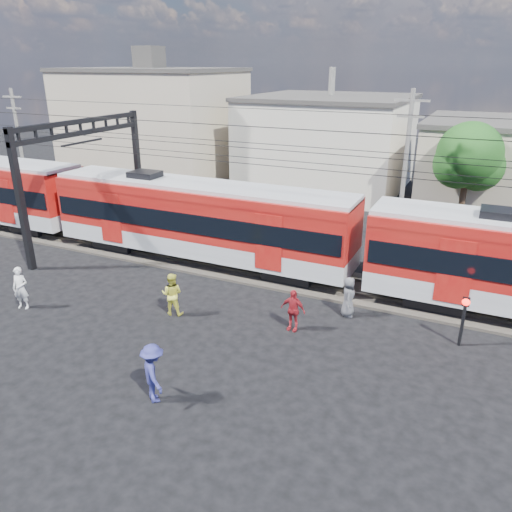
% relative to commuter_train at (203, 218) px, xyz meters
% --- Properties ---
extents(ground, '(120.00, 120.00, 0.00)m').
position_rel_commuter_train_xyz_m(ground, '(2.58, -8.00, -2.40)').
color(ground, black).
rests_on(ground, ground).
extents(track_bed, '(70.00, 3.40, 0.12)m').
position_rel_commuter_train_xyz_m(track_bed, '(2.58, 0.00, -2.34)').
color(track_bed, '#2D2823').
rests_on(track_bed, ground).
extents(rail_near, '(70.00, 0.12, 0.12)m').
position_rel_commuter_train_xyz_m(rail_near, '(2.58, -0.75, -2.22)').
color(rail_near, '#59544C').
rests_on(rail_near, track_bed).
extents(rail_far, '(70.00, 0.12, 0.12)m').
position_rel_commuter_train_xyz_m(rail_far, '(2.58, 0.75, -2.22)').
color(rail_far, '#59544C').
rests_on(rail_far, track_bed).
extents(commuter_train, '(50.30, 3.08, 4.17)m').
position_rel_commuter_train_xyz_m(commuter_train, '(0.00, 0.00, 0.00)').
color(commuter_train, black).
rests_on(commuter_train, ground).
extents(catenary, '(70.00, 9.30, 7.52)m').
position_rel_commuter_train_xyz_m(catenary, '(-6.07, -0.00, 2.73)').
color(catenary, black).
rests_on(catenary, ground).
extents(building_west, '(14.28, 10.20, 9.30)m').
position_rel_commuter_train_xyz_m(building_west, '(-14.42, 16.00, 2.25)').
color(building_west, tan).
rests_on(building_west, ground).
extents(building_midwest, '(12.24, 12.24, 7.30)m').
position_rel_commuter_train_xyz_m(building_midwest, '(0.58, 19.00, 1.25)').
color(building_midwest, beige).
rests_on(building_midwest, ground).
extents(utility_pole_mid, '(1.80, 0.24, 8.50)m').
position_rel_commuter_train_xyz_m(utility_pole_mid, '(8.58, 7.00, 2.13)').
color(utility_pole_mid, slate).
rests_on(utility_pole_mid, ground).
extents(utility_pole_west, '(1.80, 0.24, 8.00)m').
position_rel_commuter_train_xyz_m(utility_pole_west, '(-19.42, 6.00, 1.88)').
color(utility_pole_west, slate).
rests_on(utility_pole_west, ground).
extents(tree_near, '(3.82, 3.64, 6.72)m').
position_rel_commuter_train_xyz_m(tree_near, '(11.76, 10.09, 2.26)').
color(tree_near, '#382619').
rests_on(tree_near, ground).
extents(pedestrian_a, '(0.77, 0.61, 1.84)m').
position_rel_commuter_train_xyz_m(pedestrian_a, '(-4.30, -7.77, -1.48)').
color(pedestrian_a, silver).
rests_on(pedestrian_a, ground).
extents(pedestrian_b, '(1.03, 0.90, 1.80)m').
position_rel_commuter_train_xyz_m(pedestrian_b, '(1.75, -5.52, -1.50)').
color(pedestrian_b, '#D7D443').
rests_on(pedestrian_b, ground).
extents(pedestrian_c, '(1.41, 1.34, 1.92)m').
position_rel_commuter_train_xyz_m(pedestrian_c, '(4.44, -10.49, -1.44)').
color(pedestrian_c, navy).
rests_on(pedestrian_c, ground).
extents(pedestrian_d, '(1.02, 0.46, 1.70)m').
position_rel_commuter_train_xyz_m(pedestrian_d, '(6.70, -4.64, -1.55)').
color(pedestrian_d, maroon).
rests_on(pedestrian_d, ground).
extents(pedestrian_e, '(0.72, 0.93, 1.69)m').
position_rel_commuter_train_xyz_m(pedestrian_e, '(8.33, -2.59, -1.55)').
color(pedestrian_e, '#4B4B50').
rests_on(pedestrian_e, ground).
extents(crossing_signal, '(0.28, 0.28, 1.96)m').
position_rel_commuter_train_xyz_m(crossing_signal, '(12.69, -3.11, -1.04)').
color(crossing_signal, black).
rests_on(crossing_signal, ground).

